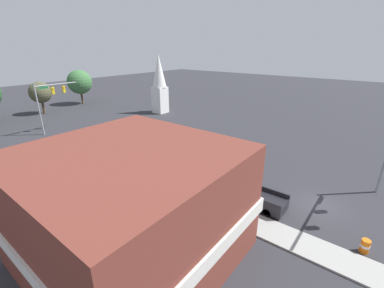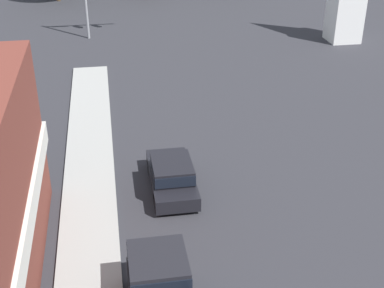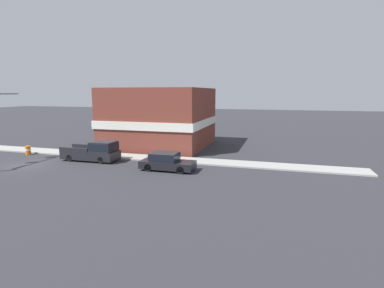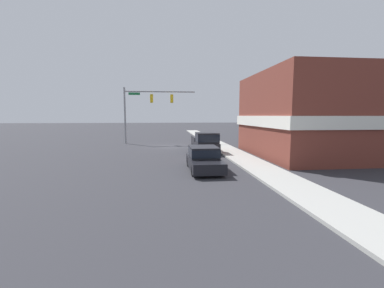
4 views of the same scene
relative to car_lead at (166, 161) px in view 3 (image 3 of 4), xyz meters
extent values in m
plane|color=#2D2D33|center=(1.93, -13.11, -0.79)|extent=(200.00, 200.00, 0.00)
cube|color=#9E9E99|center=(-3.77, -13.11, -0.72)|extent=(2.40, 60.00, 0.14)
cylinder|color=black|center=(-0.85, 1.57, -0.46)|extent=(0.22, 0.66, 0.66)
cylinder|color=black|center=(0.85, 1.57, -0.46)|extent=(0.22, 0.66, 0.66)
cylinder|color=black|center=(-0.85, -1.32, -0.46)|extent=(0.22, 0.66, 0.66)
cylinder|color=black|center=(0.85, -1.32, -0.46)|extent=(0.22, 0.66, 0.66)
cube|color=black|center=(0.00, 0.12, -0.29)|extent=(1.93, 4.67, 0.64)
cube|color=black|center=(0.00, -0.16, 0.38)|extent=(1.77, 2.24, 0.70)
cube|color=black|center=(0.00, -0.16, 0.38)|extent=(1.79, 2.33, 0.49)
cylinder|color=black|center=(-2.26, -6.77, -0.46)|extent=(0.22, 0.66, 0.66)
cylinder|color=black|center=(-0.45, -6.77, -0.46)|extent=(0.22, 0.66, 0.66)
cylinder|color=black|center=(-2.26, -10.24, -0.46)|extent=(0.22, 0.66, 0.66)
cylinder|color=black|center=(-0.45, -10.24, -0.46)|extent=(0.22, 0.66, 0.66)
cube|color=black|center=(-1.36, -8.50, -0.19)|extent=(2.03, 5.60, 0.85)
cube|color=black|center=(-1.36, -6.97, 0.71)|extent=(1.93, 2.13, 0.94)
cube|color=black|center=(-1.36, -6.97, 0.71)|extent=(1.95, 2.21, 0.66)
cube|color=black|center=(-2.31, -9.72, 0.41)|extent=(0.12, 3.17, 0.35)
cube|color=black|center=(-0.40, -9.72, 0.41)|extent=(0.12, 3.17, 0.35)
cylinder|color=orange|center=(-1.97, -16.74, -0.32)|extent=(0.54, 0.54, 0.95)
cylinder|color=white|center=(-1.97, -16.74, -0.27)|extent=(0.56, 0.56, 0.17)
cube|color=brown|center=(-11.16, -5.06, 2.78)|extent=(11.37, 11.53, 7.15)
cube|color=silver|center=(-11.16, -5.06, 2.26)|extent=(11.67, 11.83, 0.90)
camera|label=1|loc=(-19.20, -16.02, 11.73)|focal=24.00mm
camera|label=2|loc=(-2.47, -20.66, 12.68)|focal=50.00mm
camera|label=3|loc=(23.49, 9.18, 5.82)|focal=28.00mm
camera|label=4|loc=(2.50, 16.18, 2.72)|focal=24.00mm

